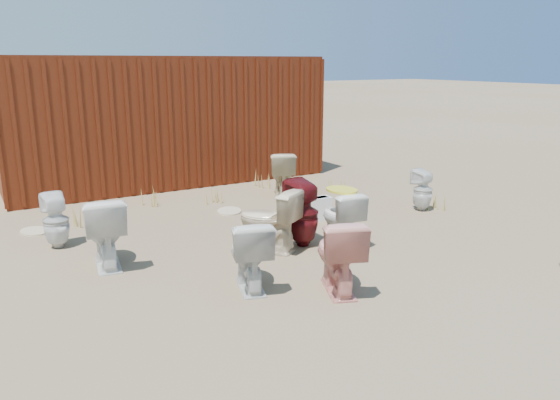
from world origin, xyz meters
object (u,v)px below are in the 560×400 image
toilet_front_a (105,231)px  toilet_back_e (423,190)px  shipping_container (162,119)px  loose_tank (315,209)px  toilet_back_beige_right (282,174)px  toilet_front_c (249,253)px  toilet_front_maroon (303,213)px  toilet_back_a (56,221)px  toilet_back_beige_left (268,220)px  toilet_back_yellowlid (341,218)px  toilet_front_pink (338,254)px

toilet_front_a → toilet_back_e: (4.90, -0.09, -0.09)m
shipping_container → loose_tank: 4.30m
toilet_front_a → toilet_back_beige_right: toilet_front_a is taller
toilet_front_c → loose_tank: size_ratio=1.51×
toilet_front_maroon → toilet_back_a: size_ratio=1.22×
toilet_front_c → toilet_back_e: 3.99m
toilet_back_beige_left → toilet_front_a: bearing=-46.5°
toilet_back_beige_left → toilet_back_yellowlid: 0.95m
toilet_front_a → toilet_back_a: (-0.38, 0.96, -0.06)m
toilet_back_a → toilet_back_e: 5.39m
shipping_container → toilet_front_a: 4.96m
toilet_back_e → loose_tank: bearing=-17.0°
toilet_front_a → toilet_back_beige_right: bearing=-142.8°
toilet_front_a → toilet_front_maroon: (2.34, -0.57, 0.02)m
toilet_front_maroon → toilet_back_beige_right: bearing=-123.9°
toilet_front_a → toilet_front_maroon: size_ratio=0.96×
shipping_container → toilet_front_maroon: 5.00m
shipping_container → toilet_back_e: (2.70, -4.47, -0.87)m
shipping_container → toilet_back_e: 5.29m
toilet_front_a → toilet_back_beige_left: toilet_front_a is taller
toilet_front_c → toilet_back_yellowlid: 1.77m
toilet_front_maroon → toilet_back_beige_left: 0.48m
toilet_front_pink → toilet_back_e: bearing=-125.9°
toilet_back_a → toilet_back_e: (5.29, -1.05, -0.02)m
toilet_front_maroon → toilet_back_beige_right: size_ratio=1.11×
shipping_container → toilet_front_a: size_ratio=7.21×
toilet_front_a → toilet_front_maroon: bearing=174.9°
toilet_front_c → toilet_back_e: (3.77, 1.32, -0.05)m
loose_tank → toilet_back_yellowlid: bearing=-102.3°
toilet_back_a → shipping_container: bearing=-129.9°
toilet_back_beige_right → loose_tank: toilet_back_beige_right is taller
toilet_back_yellowlid → toilet_back_e: size_ratio=1.08×
toilet_back_beige_right → toilet_back_e: (1.40, -2.01, -0.06)m
toilet_front_c → toilet_back_a: 2.82m
shipping_container → toilet_front_maroon: size_ratio=6.92×
toilet_back_a → toilet_back_e: toilet_back_a is taller
shipping_container → toilet_back_a: (-2.59, -3.41, -0.85)m
toilet_back_beige_left → toilet_back_yellowlid: bearing=131.9°
toilet_back_beige_right → toilet_back_e: size_ratio=1.18×
toilet_back_beige_right → toilet_back_yellowlid: (-0.72, -2.70, -0.03)m
toilet_front_a → toilet_front_c: size_ratio=1.10×
toilet_front_pink → toilet_back_a: size_ratio=1.12×
toilet_front_pink → toilet_back_yellowlid: (0.90, 1.16, -0.04)m
loose_tank → toilet_back_beige_right: bearing=80.8°
toilet_front_pink → toilet_back_beige_left: (-0.01, 1.43, -0.00)m
shipping_container → toilet_front_a: (-2.20, -4.37, -0.78)m
toilet_back_e → toilet_front_c: bearing=14.6°
toilet_front_maroon → toilet_back_e: toilet_front_maroon is taller
shipping_container → toilet_back_yellowlid: 5.25m
toilet_back_beige_left → loose_tank: toilet_back_beige_left is taller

